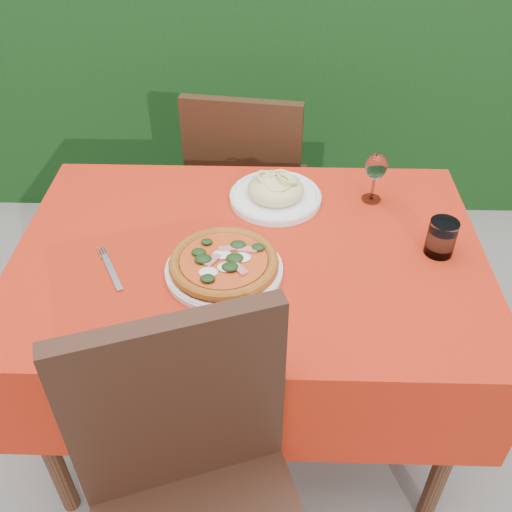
{
  "coord_description": "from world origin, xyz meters",
  "views": [
    {
      "loc": [
        0.05,
        -1.18,
        1.71
      ],
      "look_at": [
        0.02,
        -0.05,
        0.77
      ],
      "focal_mm": 40.0,
      "sensor_mm": 36.0,
      "label": 1
    }
  ],
  "objects_px": {
    "water_glass": "(441,239)",
    "fork": "(112,272)",
    "chair_far": "(247,185)",
    "pizza_plate": "(224,265)",
    "chair_near": "(196,499)",
    "wine_glass": "(376,168)",
    "pasta_plate": "(276,192)"
  },
  "relations": [
    {
      "from": "pizza_plate",
      "to": "pasta_plate",
      "type": "bearing_deg",
      "value": 68.53
    },
    {
      "from": "pizza_plate",
      "to": "wine_glass",
      "type": "distance_m",
      "value": 0.55
    },
    {
      "from": "pizza_plate",
      "to": "pasta_plate",
      "type": "height_order",
      "value": "pasta_plate"
    },
    {
      "from": "chair_far",
      "to": "water_glass",
      "type": "bearing_deg",
      "value": 136.78
    },
    {
      "from": "wine_glass",
      "to": "fork",
      "type": "xyz_separation_m",
      "value": [
        -0.7,
        -0.35,
        -0.11
      ]
    },
    {
      "from": "pizza_plate",
      "to": "pasta_plate",
      "type": "relative_size",
      "value": 1.19
    },
    {
      "from": "water_glass",
      "to": "fork",
      "type": "xyz_separation_m",
      "value": [
        -0.85,
        -0.11,
        -0.04
      ]
    },
    {
      "from": "fork",
      "to": "water_glass",
      "type": "bearing_deg",
      "value": -20.48
    },
    {
      "from": "water_glass",
      "to": "chair_far",
      "type": "bearing_deg",
      "value": 129.05
    },
    {
      "from": "chair_near",
      "to": "fork",
      "type": "xyz_separation_m",
      "value": [
        -0.26,
        0.5,
        0.19
      ]
    },
    {
      "from": "pizza_plate",
      "to": "wine_glass",
      "type": "bearing_deg",
      "value": 39.21
    },
    {
      "from": "chair_near",
      "to": "pasta_plate",
      "type": "height_order",
      "value": "chair_near"
    },
    {
      "from": "chair_far",
      "to": "water_glass",
      "type": "distance_m",
      "value": 0.89
    },
    {
      "from": "wine_glass",
      "to": "fork",
      "type": "height_order",
      "value": "wine_glass"
    },
    {
      "from": "chair_far",
      "to": "pizza_plate",
      "type": "height_order",
      "value": "chair_far"
    },
    {
      "from": "chair_near",
      "to": "wine_glass",
      "type": "bearing_deg",
      "value": 43.14
    },
    {
      "from": "chair_far",
      "to": "fork",
      "type": "bearing_deg",
      "value": 75.59
    },
    {
      "from": "pizza_plate",
      "to": "fork",
      "type": "height_order",
      "value": "pizza_plate"
    },
    {
      "from": "water_glass",
      "to": "wine_glass",
      "type": "distance_m",
      "value": 0.29
    },
    {
      "from": "chair_far",
      "to": "fork",
      "type": "xyz_separation_m",
      "value": [
        -0.31,
        -0.77,
        0.23
      ]
    },
    {
      "from": "chair_near",
      "to": "pasta_plate",
      "type": "relative_size",
      "value": 3.6
    },
    {
      "from": "pizza_plate",
      "to": "water_glass",
      "type": "bearing_deg",
      "value": 9.69
    },
    {
      "from": "pizza_plate",
      "to": "wine_glass",
      "type": "xyz_separation_m",
      "value": [
        0.42,
        0.34,
        0.08
      ]
    },
    {
      "from": "chair_near",
      "to": "fork",
      "type": "relative_size",
      "value": 4.82
    },
    {
      "from": "chair_far",
      "to": "pizza_plate",
      "type": "relative_size",
      "value": 2.82
    },
    {
      "from": "chair_far",
      "to": "pizza_plate",
      "type": "distance_m",
      "value": 0.8
    },
    {
      "from": "fork",
      "to": "wine_glass",
      "type": "bearing_deg",
      "value": -1.11
    },
    {
      "from": "pizza_plate",
      "to": "fork",
      "type": "xyz_separation_m",
      "value": [
        -0.29,
        -0.01,
        -0.02
      ]
    },
    {
      "from": "pasta_plate",
      "to": "fork",
      "type": "relative_size",
      "value": 1.34
    },
    {
      "from": "chair_near",
      "to": "wine_glass",
      "type": "relative_size",
      "value": 6.31
    },
    {
      "from": "chair_near",
      "to": "pasta_plate",
      "type": "bearing_deg",
      "value": 60.14
    },
    {
      "from": "chair_near",
      "to": "wine_glass",
      "type": "distance_m",
      "value": 1.0
    }
  ]
}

